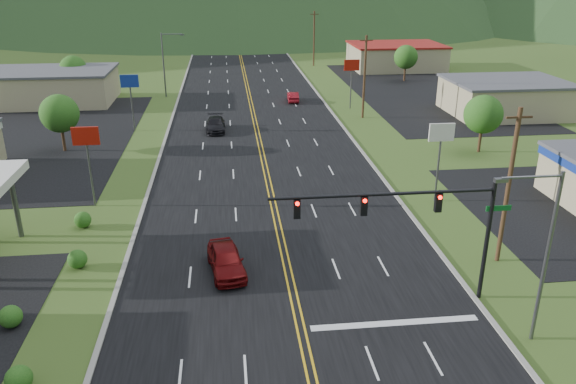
{
  "coord_description": "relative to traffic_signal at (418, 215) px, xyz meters",
  "views": [
    {
      "loc": [
        -3.37,
        -12.1,
        17.49
      ],
      "look_at": [
        0.22,
        20.05,
        4.5
      ],
      "focal_mm": 35.0,
      "sensor_mm": 36.0,
      "label": 1
    }
  ],
  "objects": [
    {
      "name": "traffic_signal",
      "position": [
        0.0,
        0.0,
        0.0
      ],
      "size": [
        13.1,
        0.43,
        7.0
      ],
      "color": "black",
      "rests_on": "ground"
    },
    {
      "name": "streetlight_east",
      "position": [
        4.7,
        -4.0,
        -0.15
      ],
      "size": [
        3.28,
        0.25,
        9.0
      ],
      "color": "#59595E",
      "rests_on": "ground"
    },
    {
      "name": "streetlight_west",
      "position": [
        -18.16,
        56.0,
        -0.15
      ],
      "size": [
        3.28,
        0.25,
        9.0
      ],
      "color": "#59595E",
      "rests_on": "ground"
    },
    {
      "name": "building_west_far",
      "position": [
        -34.48,
        54.0,
        -3.07
      ],
      "size": [
        18.4,
        11.4,
        4.5
      ],
      "color": "tan",
      "rests_on": "ground"
    },
    {
      "name": "building_east_mid",
      "position": [
        25.52,
        41.0,
        -3.17
      ],
      "size": [
        14.4,
        11.4,
        4.3
      ],
      "color": "tan",
      "rests_on": "ground"
    },
    {
      "name": "building_east_far",
      "position": [
        21.52,
        76.0,
        -3.07
      ],
      "size": [
        16.4,
        12.4,
        4.5
      ],
      "color": "tan",
      "rests_on": "ground"
    },
    {
      "name": "pole_sign_west_a",
      "position": [
        -20.48,
        16.0,
        -0.28
      ],
      "size": [
        2.0,
        0.18,
        6.4
      ],
      "color": "#59595E",
      "rests_on": "ground"
    },
    {
      "name": "pole_sign_west_b",
      "position": [
        -20.48,
        38.0,
        -0.28
      ],
      "size": [
        2.0,
        0.18,
        6.4
      ],
      "color": "#59595E",
      "rests_on": "ground"
    },
    {
      "name": "pole_sign_east_a",
      "position": [
        6.52,
        14.0,
        -0.28
      ],
      "size": [
        2.0,
        0.18,
        6.4
      ],
      "color": "#59595E",
      "rests_on": "ground"
    },
    {
      "name": "pole_sign_east_b",
      "position": [
        6.52,
        46.0,
        -0.28
      ],
      "size": [
        2.0,
        0.18,
        6.4
      ],
      "color": "#59595E",
      "rests_on": "ground"
    },
    {
      "name": "tree_west_a",
      "position": [
        -26.48,
        31.0,
        -1.44
      ],
      "size": [
        3.84,
        3.84,
        5.82
      ],
      "color": "#382314",
      "rests_on": "ground"
    },
    {
      "name": "tree_west_b",
      "position": [
        -31.48,
        58.0,
        -1.44
      ],
      "size": [
        3.84,
        3.84,
        5.82
      ],
      "color": "#382314",
      "rests_on": "ground"
    },
    {
      "name": "tree_east_a",
      "position": [
        15.52,
        26.0,
        -1.44
      ],
      "size": [
        3.84,
        3.84,
        5.82
      ],
      "color": "#382314",
      "rests_on": "ground"
    },
    {
      "name": "tree_east_b",
      "position": [
        19.52,
        64.0,
        -1.44
      ],
      "size": [
        3.84,
        3.84,
        5.82
      ],
      "color": "#382314",
      "rests_on": "ground"
    },
    {
      "name": "utility_pole_a",
      "position": [
        7.02,
        4.0,
        -0.2
      ],
      "size": [
        1.6,
        0.28,
        10.0
      ],
      "color": "#382314",
      "rests_on": "ground"
    },
    {
      "name": "utility_pole_b",
      "position": [
        7.02,
        41.0,
        -0.2
      ],
      "size": [
        1.6,
        0.28,
        10.0
      ],
      "color": "#382314",
      "rests_on": "ground"
    },
    {
      "name": "utility_pole_c",
      "position": [
        7.02,
        81.0,
        -0.2
      ],
      "size": [
        1.6,
        0.28,
        10.0
      ],
      "color": "#382314",
      "rests_on": "ground"
    },
    {
      "name": "utility_pole_d",
      "position": [
        7.02,
        121.0,
        -0.2
      ],
      "size": [
        1.6,
        0.28,
        10.0
      ],
      "color": "#382314",
      "rests_on": "ground"
    },
    {
      "name": "car_red_near",
      "position": [
        -10.26,
        4.38,
        -4.5
      ],
      "size": [
        2.68,
        5.11,
        1.66
      ],
      "primitive_type": "imported",
      "rotation": [
        0.0,
        0.0,
        0.15
      ],
      "color": "maroon",
      "rests_on": "ground"
    },
    {
      "name": "car_dark_mid",
      "position": [
        -11.16,
        36.74,
        -4.58
      ],
      "size": [
        2.11,
        5.15,
        1.49
      ],
      "primitive_type": "imported",
      "rotation": [
        0.0,
        0.0,
        -0.0
      ],
      "color": "black",
      "rests_on": "ground"
    },
    {
      "name": "car_red_far",
      "position": [
        -0.57,
        50.77,
        -4.65
      ],
      "size": [
        1.65,
        4.17,
        1.35
      ],
      "primitive_type": "imported",
      "rotation": [
        0.0,
        0.0,
        3.09
      ],
      "color": "maroon",
      "rests_on": "ground"
    }
  ]
}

